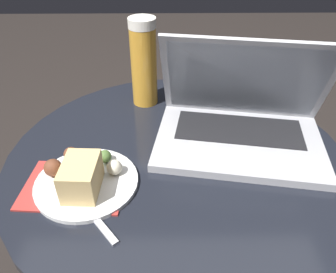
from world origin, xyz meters
The scene contains 6 objects.
table centered at (0.00, 0.00, 0.40)m, with size 0.74×0.74×0.53m.
napkin centered at (-0.20, -0.10, 0.53)m, with size 0.20×0.15×0.00m.
laptop centered at (0.14, 0.05, 0.58)m, with size 0.40×0.30×0.24m.
beer_glass centered at (-0.08, 0.23, 0.64)m, with size 0.07×0.07×0.23m.
snack_plate centered at (-0.18, -0.09, 0.55)m, with size 0.20×0.20×0.07m.
fork centered at (-0.18, -0.15, 0.53)m, with size 0.13×0.16×0.00m.
Camera 1 is at (-0.03, -0.55, 0.98)m, focal length 35.00 mm.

